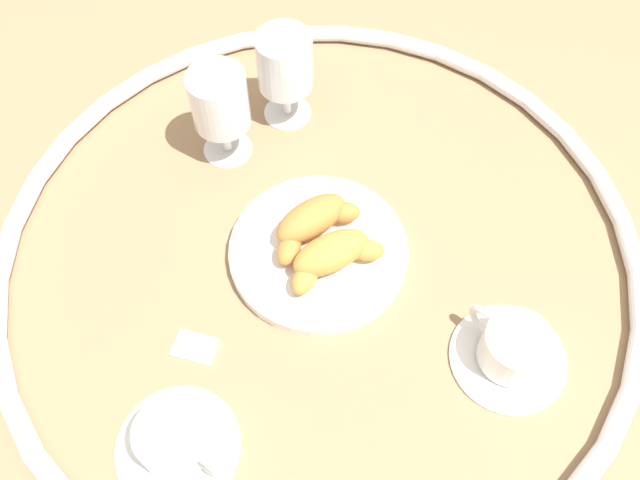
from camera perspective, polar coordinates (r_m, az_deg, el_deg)
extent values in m
plane|color=#997551|center=(0.87, -0.12, -1.26)|extent=(2.20, 2.20, 0.00)
torus|color=silver|center=(0.86, -0.13, -0.86)|extent=(0.81, 0.81, 0.02)
cylinder|color=white|center=(0.86, 0.00, -0.79)|extent=(0.23, 0.23, 0.01)
torus|color=white|center=(0.86, 0.00, -0.53)|extent=(0.23, 0.23, 0.01)
ellipsoid|color=#BC7A38|center=(0.85, -0.88, 1.78)|extent=(0.11, 0.08, 0.04)
ellipsoid|color=#BC7A38|center=(0.84, -2.68, -0.59)|extent=(0.05, 0.05, 0.03)
ellipsoid|color=#BC7A38|center=(0.86, 1.93, 2.31)|extent=(0.05, 0.04, 0.03)
ellipsoid|color=#CC893D|center=(0.82, 0.90, -1.05)|extent=(0.11, 0.07, 0.04)
ellipsoid|color=#CC893D|center=(0.81, -1.29, -3.26)|extent=(0.05, 0.05, 0.03)
ellipsoid|color=#CC893D|center=(0.83, 3.89, -0.83)|extent=(0.05, 0.04, 0.03)
cylinder|color=white|center=(0.83, 15.45, -9.47)|extent=(0.14, 0.14, 0.01)
cylinder|color=white|center=(0.80, 15.95, -8.64)|extent=(0.08, 0.08, 0.05)
cylinder|color=brown|center=(0.78, 16.33, -8.01)|extent=(0.07, 0.07, 0.01)
torus|color=white|center=(0.81, 13.54, -6.50)|extent=(0.03, 0.04, 0.04)
cylinder|color=white|center=(0.78, -11.78, -16.54)|extent=(0.14, 0.14, 0.01)
cylinder|color=white|center=(0.76, -12.20, -15.93)|extent=(0.08, 0.08, 0.05)
cylinder|color=brown|center=(0.73, -12.52, -15.46)|extent=(0.07, 0.07, 0.01)
torus|color=white|center=(0.74, -9.52, -17.92)|extent=(0.03, 0.04, 0.04)
cylinder|color=white|center=(0.97, -7.71, 7.59)|extent=(0.07, 0.07, 0.01)
cylinder|color=white|center=(0.95, -7.92, 8.73)|extent=(0.01, 0.01, 0.05)
cylinder|color=white|center=(0.90, -8.44, 11.51)|extent=(0.08, 0.08, 0.08)
cylinder|color=#E0CC4C|center=(0.90, -8.39, 11.28)|extent=(0.07, 0.07, 0.07)
cylinder|color=white|center=(1.01, -2.74, 10.64)|extent=(0.07, 0.07, 0.01)
cylinder|color=white|center=(0.99, -2.81, 11.81)|extent=(0.01, 0.01, 0.05)
cylinder|color=white|center=(0.94, -2.99, 14.63)|extent=(0.08, 0.08, 0.08)
cylinder|color=#E0CC4C|center=(0.94, -2.97, 14.39)|extent=(0.07, 0.07, 0.06)
cube|color=white|center=(0.82, -10.43, -8.76)|extent=(0.06, 0.06, 0.01)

